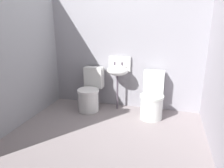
# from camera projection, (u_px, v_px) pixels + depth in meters

# --- Properties ---
(ground_plane) EXTENTS (3.27, 2.73, 0.08)m
(ground_plane) POSITION_uv_depth(u_px,v_px,m) (107.00, 136.00, 3.15)
(ground_plane) COLOR gray
(wall_back) EXTENTS (3.27, 0.10, 2.24)m
(wall_back) POSITION_uv_depth(u_px,v_px,m) (125.00, 49.00, 3.94)
(wall_back) COLOR #99969F
(wall_back) RESTS_ON ground
(wall_left) EXTENTS (0.10, 2.53, 2.24)m
(wall_left) POSITION_uv_depth(u_px,v_px,m) (18.00, 55.00, 3.28)
(wall_left) COLOR #96969C
(wall_left) RESTS_ON ground
(toilet_left) EXTENTS (0.42, 0.60, 0.78)m
(toilet_left) POSITION_uv_depth(u_px,v_px,m) (90.00, 93.00, 3.94)
(toilet_left) COLOR silver
(toilet_left) RESTS_ON ground
(toilet_right) EXTENTS (0.40, 0.59, 0.78)m
(toilet_right) POSITION_uv_depth(u_px,v_px,m) (152.00, 99.00, 3.65)
(toilet_right) COLOR white
(toilet_right) RESTS_ON ground
(sink) EXTENTS (0.42, 0.35, 0.99)m
(sink) POSITION_uv_depth(u_px,v_px,m) (118.00, 70.00, 3.87)
(sink) COLOR #534954
(sink) RESTS_ON ground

